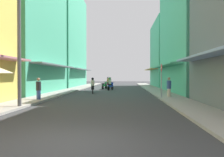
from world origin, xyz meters
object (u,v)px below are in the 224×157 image
utility_pole (19,41)px  street_sign_no_entry (161,76)px  motorbike_maroon (108,83)px  motorbike_black (93,86)px  motorbike_blue (110,84)px  pedestrian_crossing (169,88)px  pedestrian_midway (39,89)px  motorbike_green (105,85)px

utility_pole → street_sign_no_entry: size_ratio=2.68×
utility_pole → street_sign_no_entry: 10.00m
motorbike_maroon → motorbike_black: 11.08m
motorbike_maroon → street_sign_no_entry: size_ratio=0.68×
motorbike_blue → utility_pole: utility_pole is taller
motorbike_blue → pedestrian_crossing: pedestrian_crossing is taller
motorbike_blue → pedestrian_midway: size_ratio=1.08×
pedestrian_crossing → street_sign_no_entry: size_ratio=0.61×
motorbike_blue → pedestrian_midway: bearing=-109.5°
motorbike_black → motorbike_blue: bearing=73.0°
motorbike_green → pedestrian_crossing: size_ratio=1.08×
motorbike_black → motorbike_blue: 5.04m
motorbike_green → street_sign_no_entry: 13.58m
utility_pole → motorbike_green: bearing=80.3°
motorbike_black → pedestrian_crossing: pedestrian_crossing is taller
motorbike_maroon → pedestrian_midway: pedestrian_midway is taller
pedestrian_crossing → pedestrian_midway: pedestrian_crossing is taller
pedestrian_midway → motorbike_black: bearing=68.8°
motorbike_maroon → motorbike_black: bearing=-93.7°
utility_pole → pedestrian_crossing: bearing=33.0°
motorbike_green → utility_pole: utility_pole is taller
motorbike_maroon → utility_pole: 21.91m
pedestrian_crossing → pedestrian_midway: bearing=-164.8°
motorbike_blue → utility_pole: bearing=-104.4°
utility_pole → motorbike_black: bearing=76.8°
motorbike_green → utility_pole: bearing=-99.7°
motorbike_maroon → pedestrian_crossing: (5.97, -15.56, 0.11)m
motorbike_blue → street_sign_no_entry: street_sign_no_entry is taller
pedestrian_crossing → motorbike_green: bearing=118.0°
pedestrian_crossing → utility_pole: utility_pole is taller
motorbike_green → pedestrian_midway: bearing=-103.1°
pedestrian_crossing → street_sign_no_entry: (-0.72, -0.83, 0.90)m
utility_pole → motorbike_maroon: bearing=81.7°
pedestrian_crossing → utility_pole: 11.23m
motorbike_blue → street_sign_no_entry: bearing=-66.2°
motorbike_green → motorbike_maroon: bearing=87.6°
pedestrian_crossing → pedestrian_midway: (-9.41, -2.55, -0.01)m
motorbike_green → utility_pole: size_ratio=0.25×
motorbike_maroon → motorbike_black: size_ratio=1.01×
utility_pole → street_sign_no_entry: utility_pole is taller
pedestrian_crossing → motorbike_maroon: bearing=111.0°
motorbike_blue → street_sign_no_entry: size_ratio=0.66×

